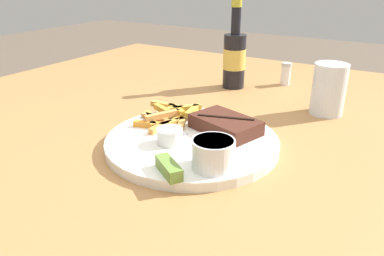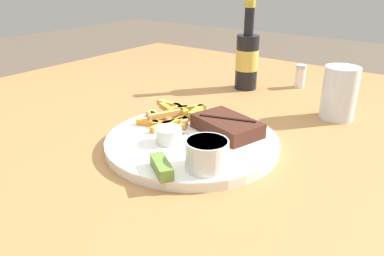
{
  "view_description": "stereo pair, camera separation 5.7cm",
  "coord_description": "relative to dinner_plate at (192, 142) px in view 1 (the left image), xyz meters",
  "views": [
    {
      "loc": [
        0.34,
        -0.55,
        1.08
      ],
      "look_at": [
        0.0,
        0.0,
        0.81
      ],
      "focal_mm": 35.0,
      "sensor_mm": 36.0,
      "label": 1
    },
    {
      "loc": [
        0.38,
        -0.52,
        1.08
      ],
      "look_at": [
        0.0,
        0.0,
        0.81
      ],
      "focal_mm": 35.0,
      "sensor_mm": 36.0,
      "label": 2
    }
  ],
  "objects": [
    {
      "name": "dinner_plate",
      "position": [
        0.0,
        0.0,
        0.0
      ],
      "size": [
        0.33,
        0.33,
        0.02
      ],
      "color": "white",
      "rests_on": "dining_table"
    },
    {
      "name": "steak_portion",
      "position": [
        0.04,
        0.06,
        0.02
      ],
      "size": [
        0.15,
        0.12,
        0.03
      ],
      "color": "#472319",
      "rests_on": "dinner_plate"
    },
    {
      "name": "drinking_glass",
      "position": [
        0.18,
        0.31,
        0.05
      ],
      "size": [
        0.08,
        0.08,
        0.12
      ],
      "color": "silver",
      "rests_on": "dining_table"
    },
    {
      "name": "fries_pile",
      "position": [
        -0.08,
        0.05,
        0.02
      ],
      "size": [
        0.15,
        0.15,
        0.02
      ],
      "color": "gold",
      "rests_on": "dinner_plate"
    },
    {
      "name": "dining_table",
      "position": [
        0.0,
        0.0,
        -0.07
      ],
      "size": [
        1.55,
        1.57,
        0.77
      ],
      "color": "#A87542",
      "rests_on": "ground_plane"
    },
    {
      "name": "dipping_sauce_cup",
      "position": [
        -0.02,
        -0.04,
        0.02
      ],
      "size": [
        0.05,
        0.05,
        0.03
      ],
      "color": "silver",
      "rests_on": "dinner_plate"
    },
    {
      "name": "salt_shaker",
      "position": [
        0.02,
        0.5,
        0.02
      ],
      "size": [
        0.03,
        0.03,
        0.07
      ],
      "color": "white",
      "rests_on": "dining_table"
    },
    {
      "name": "pickle_spear",
      "position": [
        0.04,
        -0.13,
        0.02
      ],
      "size": [
        0.07,
        0.06,
        0.02
      ],
      "color": "olive",
      "rests_on": "dinner_plate"
    },
    {
      "name": "fork_utensil",
      "position": [
        -0.09,
        0.01,
        0.01
      ],
      "size": [
        0.13,
        0.03,
        0.0
      ],
      "rotation": [
        0.0,
        0.0,
        6.15
      ],
      "color": "#B7B7BC",
      "rests_on": "dinner_plate"
    },
    {
      "name": "beer_bottle",
      "position": [
        -0.1,
        0.4,
        0.08
      ],
      "size": [
        0.06,
        0.06,
        0.24
      ],
      "color": "black",
      "rests_on": "dining_table"
    },
    {
      "name": "coleslaw_cup",
      "position": [
        0.09,
        -0.08,
        0.04
      ],
      "size": [
        0.07,
        0.07,
        0.05
      ],
      "color": "white",
      "rests_on": "dinner_plate"
    }
  ]
}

